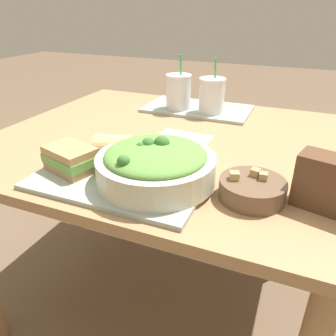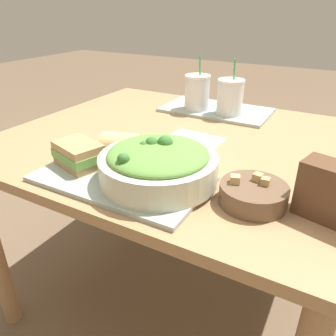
% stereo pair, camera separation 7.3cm
% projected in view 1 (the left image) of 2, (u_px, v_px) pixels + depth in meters
% --- Properties ---
extents(ground_plane, '(12.00, 12.00, 0.00)m').
position_uv_depth(ground_plane, '(167.00, 292.00, 1.42)').
color(ground_plane, brown).
extents(dining_table, '(1.13, 0.98, 0.72)m').
position_uv_depth(dining_table, '(167.00, 163.00, 1.14)').
color(dining_table, '#A37A51').
rests_on(dining_table, ground_plane).
extents(tray_near, '(0.43, 0.25, 0.01)m').
position_uv_depth(tray_near, '(118.00, 181.00, 0.81)').
color(tray_near, '#99A89E').
rests_on(tray_near, dining_table).
extents(tray_far, '(0.43, 0.25, 0.01)m').
position_uv_depth(tray_far, '(198.00, 109.00, 1.37)').
color(tray_far, '#99A89E').
rests_on(tray_far, dining_table).
extents(salad_bowl, '(0.29, 0.29, 0.11)m').
position_uv_depth(salad_bowl, '(156.00, 164.00, 0.78)').
color(salad_bowl, beige).
rests_on(salad_bowl, tray_near).
extents(soup_bowl, '(0.15, 0.15, 0.06)m').
position_uv_depth(soup_bowl, '(252.00, 189.00, 0.74)').
color(soup_bowl, brown).
rests_on(soup_bowl, dining_table).
extents(sandwich_near, '(0.15, 0.12, 0.06)m').
position_uv_depth(sandwich_near, '(71.00, 159.00, 0.84)').
color(sandwich_near, tan).
rests_on(sandwich_near, tray_near).
extents(baguette_near, '(0.12, 0.10, 0.08)m').
position_uv_depth(baguette_near, '(115.00, 149.00, 0.88)').
color(baguette_near, tan).
rests_on(baguette_near, tray_near).
extents(drink_cup_dark, '(0.10, 0.10, 0.21)m').
position_uv_depth(drink_cup_dark, '(178.00, 93.00, 1.32)').
color(drink_cup_dark, silver).
rests_on(drink_cup_dark, tray_far).
extents(drink_cup_red, '(0.10, 0.10, 0.21)m').
position_uv_depth(drink_cup_red, '(212.00, 97.00, 1.27)').
color(drink_cup_red, silver).
rests_on(drink_cup_red, tray_far).
extents(chip_bag, '(0.16, 0.10, 0.12)m').
position_uv_depth(chip_bag, '(332.00, 185.00, 0.69)').
color(chip_bag, brown).
rests_on(chip_bag, dining_table).
extents(napkin_folded, '(0.18, 0.14, 0.00)m').
position_uv_depth(napkin_folded, '(182.00, 139.00, 1.07)').
color(napkin_folded, white).
rests_on(napkin_folded, dining_table).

